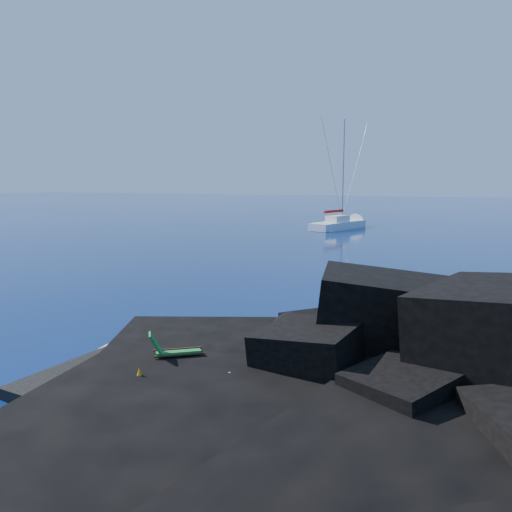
{
  "coord_description": "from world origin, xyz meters",
  "views": [
    {
      "loc": [
        12.37,
        -11.81,
        6.35
      ],
      "look_at": [
        1.09,
        14.67,
        2.0
      ],
      "focal_mm": 35.0,
      "sensor_mm": 36.0,
      "label": 1
    }
  ],
  "objects_px": {
    "deck_chair": "(178,346)",
    "marker_cone": "(139,376)",
    "sunbather": "(214,376)",
    "sailboat": "(340,229)"
  },
  "relations": [
    {
      "from": "sunbather",
      "to": "deck_chair",
      "type": "bearing_deg",
      "value": 125.66
    },
    {
      "from": "deck_chair",
      "to": "sunbather",
      "type": "height_order",
      "value": "deck_chair"
    },
    {
      "from": "deck_chair",
      "to": "marker_cone",
      "type": "xyz_separation_m",
      "value": [
        -0.1,
        -2.02,
        -0.32
      ]
    },
    {
      "from": "sailboat",
      "to": "marker_cone",
      "type": "bearing_deg",
      "value": -64.75
    },
    {
      "from": "sailboat",
      "to": "deck_chair",
      "type": "relative_size",
      "value": 8.57
    },
    {
      "from": "sunbather",
      "to": "marker_cone",
      "type": "relative_size",
      "value": 3.52
    },
    {
      "from": "sunbather",
      "to": "marker_cone",
      "type": "xyz_separation_m",
      "value": [
        -1.96,
        -1.05,
        0.08
      ]
    },
    {
      "from": "sailboat",
      "to": "marker_cone",
      "type": "xyz_separation_m",
      "value": [
        6.98,
        -53.74,
        0.61
      ]
    },
    {
      "from": "sunbather",
      "to": "marker_cone",
      "type": "distance_m",
      "value": 2.23
    },
    {
      "from": "deck_chair",
      "to": "marker_cone",
      "type": "distance_m",
      "value": 2.05
    }
  ]
}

